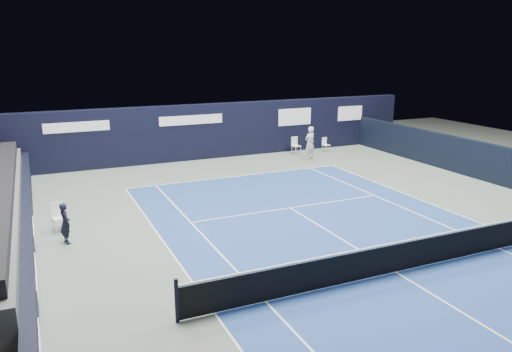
{
  "coord_description": "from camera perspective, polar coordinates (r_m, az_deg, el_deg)",
  "views": [
    {
      "loc": [
        -9.02,
        -10.25,
        6.27
      ],
      "look_at": [
        -1.21,
        7.04,
        1.3
      ],
      "focal_mm": 35.0,
      "sensor_mm": 36.0,
      "label": 1
    }
  ],
  "objects": [
    {
      "name": "court_markings",
      "position": [
        15.02,
        15.71,
        -10.53
      ],
      "size": [
        11.03,
        23.83,
        0.0
      ],
      "color": "white",
      "rests_on": "court_surface"
    },
    {
      "name": "enclosure_wall_right",
      "position": [
        25.96,
        25.32,
        1.31
      ],
      "size": [
        0.3,
        22.0,
        1.8
      ],
      "primitive_type": "cube",
      "color": "black",
      "rests_on": "ground"
    },
    {
      "name": "side_barrier_left",
      "position": [
        17.2,
        -24.6,
        -5.96
      ],
      "size": [
        0.33,
        22.0,
        1.2
      ],
      "color": "black",
      "rests_on": "ground"
    },
    {
      "name": "back_sponsor_wall",
      "position": [
        28.62,
        -5.61,
        5.12
      ],
      "size": [
        26.0,
        0.63,
        3.1
      ],
      "color": "black",
      "rests_on": "ground"
    },
    {
      "name": "tennis_net",
      "position": [
        14.82,
        15.84,
        -8.78
      ],
      "size": [
        12.9,
        0.1,
        1.1
      ],
      "color": "black",
      "rests_on": "ground"
    },
    {
      "name": "folding_chair_back_b",
      "position": [
        30.78,
        7.93,
        3.71
      ],
      "size": [
        0.44,
        0.43,
        0.86
      ],
      "rotation": [
        0.0,
        0.0,
        0.2
      ],
      "color": "white",
      "rests_on": "ground"
    },
    {
      "name": "line_judge_chair",
      "position": [
        18.69,
        -21.68,
        -4.13
      ],
      "size": [
        0.55,
        0.54,
        1.01
      ],
      "rotation": [
        0.0,
        0.0,
        0.28
      ],
      "color": "white",
      "rests_on": "ground"
    },
    {
      "name": "court_surface",
      "position": [
        15.02,
        15.71,
        -10.55
      ],
      "size": [
        10.97,
        23.77,
        0.01
      ],
      "primitive_type": "cube",
      "color": "navy",
      "rests_on": "ground"
    },
    {
      "name": "tennis_player",
      "position": [
        28.53,
        6.19,
        3.8
      ],
      "size": [
        0.76,
        0.91,
        1.85
      ],
      "color": "silver",
      "rests_on": "ground"
    },
    {
      "name": "ground",
      "position": [
        16.45,
        11.23,
        -8.01
      ],
      "size": [
        48.0,
        48.0,
        0.0
      ],
      "primitive_type": "plane",
      "color": "#546459",
      "rests_on": "ground"
    },
    {
      "name": "folding_chair_back_a",
      "position": [
        29.97,
        4.48,
        3.86
      ],
      "size": [
        0.5,
        0.52,
        1.01
      ],
      "rotation": [
        0.0,
        0.0,
        0.13
      ],
      "color": "silver",
      "rests_on": "ground"
    },
    {
      "name": "line_judge",
      "position": [
        17.38,
        -20.96,
        -5.08
      ],
      "size": [
        0.45,
        0.57,
        1.37
      ],
      "primitive_type": "imported",
      "rotation": [
        0.0,
        0.0,
        1.84
      ],
      "color": "black",
      "rests_on": "ground"
    }
  ]
}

